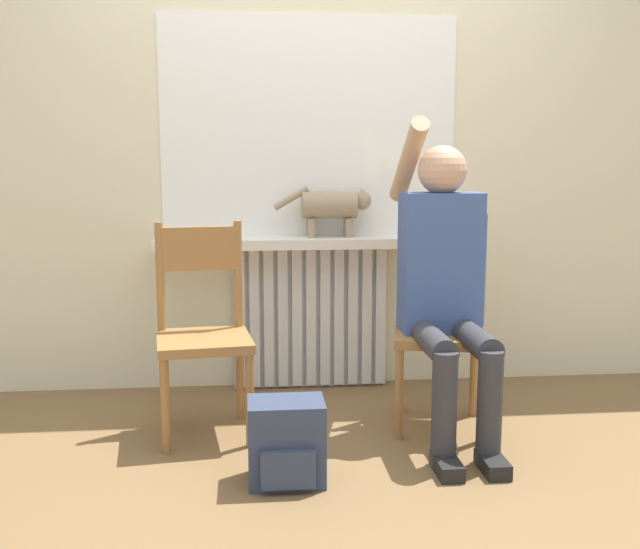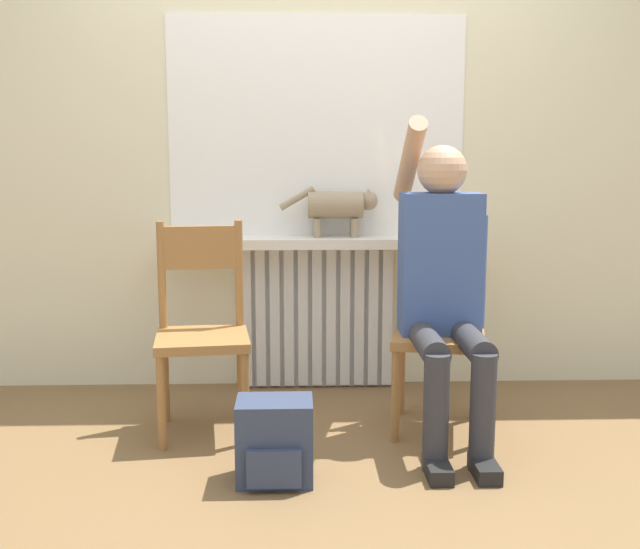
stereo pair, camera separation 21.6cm
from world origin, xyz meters
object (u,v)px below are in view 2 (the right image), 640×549
at_px(chair_left, 202,327).
at_px(person, 444,279).
at_px(chair_right, 439,326).
at_px(cat, 339,206).
at_px(backpack, 275,441).

xyz_separation_m(chair_left, person, (1.04, -0.12, 0.23)).
distance_m(chair_right, cat, 0.86).
xyz_separation_m(chair_right, cat, (-0.41, 0.57, 0.49)).
bearing_deg(chair_left, cat, 35.02).
distance_m(chair_left, chair_right, 1.04).
xyz_separation_m(person, cat, (-0.41, 0.69, 0.26)).
height_order(chair_left, person, person).
relative_size(person, cat, 2.74).
bearing_deg(person, chair_left, 173.51).
bearing_deg(chair_left, backpack, -66.32).
distance_m(chair_right, person, 0.26).
relative_size(chair_left, backpack, 2.95).
xyz_separation_m(chair_left, backpack, (0.33, -0.55, -0.31)).
relative_size(chair_left, person, 0.67).
height_order(chair_left, backpack, chair_left).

